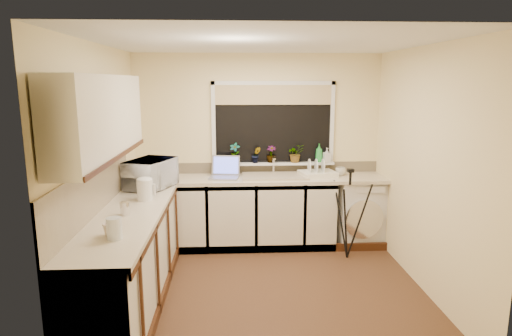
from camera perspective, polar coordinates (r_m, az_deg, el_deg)
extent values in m
plane|color=#503720|center=(4.72, 1.28, -15.16)|extent=(3.20, 3.20, 0.00)
plane|color=white|center=(4.24, 1.44, 16.00)|extent=(3.20, 3.20, 0.00)
plane|color=#FFE8AA|center=(5.79, 0.22, 2.57)|extent=(3.20, 0.00, 3.20)
plane|color=#FFE8AA|center=(2.87, 3.65, -6.49)|extent=(3.20, 0.00, 3.20)
plane|color=#FFE8AA|center=(4.49, -19.47, -0.63)|extent=(0.00, 3.00, 3.00)
plane|color=#FFE8AA|center=(4.71, 21.14, -0.20)|extent=(0.00, 3.00, 3.00)
cube|color=silver|center=(5.66, -2.91, -5.90)|extent=(2.55, 0.60, 0.86)
cube|color=silver|center=(4.36, -16.03, -11.69)|extent=(0.54, 2.40, 0.86)
cube|color=beige|center=(5.56, 0.40, -1.42)|extent=(3.20, 0.60, 0.04)
cube|color=beige|center=(4.21, -16.36, -6.03)|extent=(0.60, 2.40, 0.04)
cube|color=silver|center=(3.94, -19.59, 6.25)|extent=(0.28, 1.90, 0.70)
cube|color=beige|center=(4.23, -20.35, -2.79)|extent=(0.02, 2.40, 0.45)
cube|color=beige|center=(5.82, 0.23, 0.07)|extent=(3.20, 0.02, 0.14)
cube|color=black|center=(5.75, 2.23, 5.76)|extent=(1.50, 0.02, 1.00)
cube|color=tan|center=(5.70, 2.29, 9.49)|extent=(1.50, 0.02, 0.25)
cube|color=white|center=(5.77, 2.25, 0.61)|extent=(1.60, 0.14, 0.03)
cube|color=tan|center=(5.57, 2.45, -1.06)|extent=(0.82, 0.46, 0.03)
cylinder|color=silver|center=(5.72, 2.29, 0.37)|extent=(0.03, 0.03, 0.24)
cube|color=silver|center=(5.93, 13.02, -5.42)|extent=(0.66, 0.64, 0.86)
cube|color=gray|center=(5.50, -4.20, -1.27)|extent=(0.39, 0.31, 0.02)
cube|color=#525FE0|center=(5.62, -3.96, 0.39)|extent=(0.36, 0.12, 0.25)
cylinder|color=white|center=(4.62, -14.25, -2.78)|extent=(0.16, 0.16, 0.21)
cube|color=white|center=(5.65, 8.02, -0.77)|extent=(0.50, 0.41, 0.07)
cylinder|color=silver|center=(3.57, -17.96, -7.49)|extent=(0.12, 0.12, 0.17)
cylinder|color=silver|center=(4.16, -16.69, -5.08)|extent=(0.09, 0.09, 0.12)
imported|color=white|center=(5.13, -13.52, -0.72)|extent=(0.58, 0.69, 0.33)
imported|color=#999999|center=(5.69, -2.77, 1.96)|extent=(0.16, 0.13, 0.26)
imported|color=#999999|center=(5.70, 0.02, 1.72)|extent=(0.12, 0.10, 0.21)
imported|color=#999999|center=(5.74, 1.99, 1.82)|extent=(0.13, 0.13, 0.22)
imported|color=#999999|center=(5.76, 5.16, 1.92)|extent=(0.26, 0.24, 0.24)
imported|color=green|center=(5.83, 8.20, 1.97)|extent=(0.11, 0.11, 0.24)
imported|color=#999999|center=(5.82, 9.20, 1.67)|extent=(0.10, 0.10, 0.19)
imported|color=beige|center=(5.77, 10.94, -0.43)|extent=(0.17, 0.17, 0.10)
imported|color=beige|center=(3.68, -18.55, -7.58)|extent=(0.12, 0.12, 0.10)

